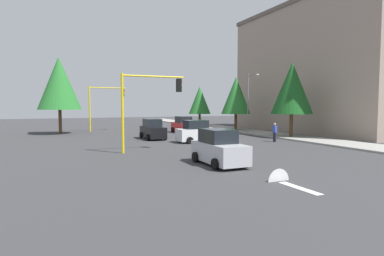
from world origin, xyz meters
name	(u,v)px	position (x,y,z in m)	size (l,w,h in m)	color
ground_plane	(189,140)	(0.00, 0.00, 0.00)	(120.00, 120.00, 0.00)	#353538
sidewalk_kerb	(252,132)	(-5.00, 10.50, 0.07)	(80.00, 4.00, 0.15)	gray
lane_arrow_near	(219,161)	(11.51, -3.00, 0.01)	(2.40, 1.10, 1.10)	silver
lane_arrow_mid	(286,184)	(17.51, -3.00, 0.01)	(2.40, 1.10, 1.10)	silver
apartment_block	(318,69)	(-2.65, 18.50, 7.77)	(23.46, 9.30, 15.53)	gray
traffic_signal_far_right	(104,100)	(-14.00, -5.69, 4.00)	(0.36, 4.59, 5.64)	yellow
traffic_signal_near_right	(148,97)	(6.00, -5.67, 3.89)	(0.36, 4.59, 5.48)	yellow
street_lamp_curbside	(250,96)	(-3.61, 9.20, 4.35)	(2.15, 0.28, 7.00)	slate
tree_roadside_far	(200,100)	(-18.00, 9.50, 4.09)	(3.44, 3.44, 6.25)	brown
tree_opposite_side	(59,83)	(-12.00, -11.00, 5.80)	(4.81, 4.81, 8.82)	brown
tree_roadside_mid	(236,95)	(-8.00, 10.00, 4.55)	(3.81, 3.81, 6.95)	brown
tree_roadside_near	(292,88)	(2.00, 10.50, 5.03)	(4.20, 4.20, 7.67)	brown
car_white	(197,132)	(2.00, -0.06, 0.90)	(2.03, 3.67, 1.98)	white
car_silver	(219,149)	(12.43, -3.49, 0.90)	(3.96, 2.01, 1.98)	#B2B5BA
car_black	(153,130)	(-2.26, -2.89, 0.90)	(3.96, 1.92, 1.98)	black
car_red	(183,125)	(-7.91, 2.58, 0.90)	(3.75, 2.00, 1.98)	red
pedestrian_crossing	(275,132)	(4.48, 6.52, 0.91)	(0.40, 0.24, 1.70)	#262638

